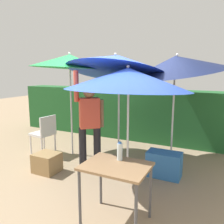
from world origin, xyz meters
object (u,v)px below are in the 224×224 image
at_px(umbrella_navy, 128,79).
at_px(cooler_box, 164,164).
at_px(crate_cardboard, 47,163).
at_px(folding_table, 116,172).
at_px(bottle_water, 120,151).
at_px(person_vendor, 89,122).
at_px(umbrella_orange, 117,64).
at_px(umbrella_yellow, 176,65).
at_px(umbrella_rainbow, 70,62).
at_px(chair_plastic, 45,132).

height_order(umbrella_navy, cooler_box, umbrella_navy).
distance_m(cooler_box, crate_cardboard, 2.16).
distance_m(folding_table, bottle_water, 0.27).
relative_size(person_vendor, bottle_water, 7.83).
xyz_separation_m(umbrella_orange, umbrella_navy, (0.52, -0.69, -0.27)).
bearing_deg(bottle_water, umbrella_yellow, 83.38).
bearing_deg(cooler_box, umbrella_navy, -144.87).
height_order(umbrella_yellow, person_vendor, umbrella_yellow).
relative_size(umbrella_navy, person_vendor, 1.11).
height_order(umbrella_navy, bottle_water, umbrella_navy).
height_order(umbrella_rainbow, umbrella_navy, umbrella_rainbow).
bearing_deg(folding_table, umbrella_yellow, 84.52).
bearing_deg(umbrella_navy, umbrella_orange, 127.18).
bearing_deg(umbrella_orange, bottle_water, -63.68).
bearing_deg(chair_plastic, cooler_box, 1.40).
bearing_deg(crate_cardboard, chair_plastic, 134.15).
bearing_deg(chair_plastic, umbrella_orange, 12.55).
bearing_deg(person_vendor, umbrella_orange, 64.72).
distance_m(person_vendor, cooler_box, 1.56).
bearing_deg(umbrella_yellow, umbrella_orange, -156.89).
bearing_deg(bottle_water, umbrella_navy, 106.97).
height_order(umbrella_orange, folding_table, umbrella_orange).
height_order(umbrella_yellow, crate_cardboard, umbrella_yellow).
relative_size(umbrella_orange, person_vendor, 1.29).
relative_size(cooler_box, crate_cardboard, 1.35).
bearing_deg(crate_cardboard, person_vendor, 36.23).
height_order(crate_cardboard, folding_table, folding_table).
distance_m(umbrella_yellow, person_vendor, 2.00).
distance_m(umbrella_navy, folding_table, 1.59).
xyz_separation_m(umbrella_orange, chair_plastic, (-1.63, -0.36, -1.50)).
relative_size(umbrella_navy, bottle_water, 8.67).
bearing_deg(folding_table, crate_cardboard, 157.76).
distance_m(umbrella_rainbow, umbrella_navy, 1.75).
bearing_deg(person_vendor, folding_table, -46.99).
bearing_deg(umbrella_rainbow, bottle_water, -39.39).
xyz_separation_m(umbrella_navy, chair_plastic, (-2.15, 0.32, -1.23)).
xyz_separation_m(umbrella_navy, folding_table, (0.32, -1.12, -1.08)).
distance_m(crate_cardboard, folding_table, 1.98).
relative_size(chair_plastic, bottle_water, 3.71).
bearing_deg(cooler_box, umbrella_yellow, 91.34).
bearing_deg(umbrella_orange, folding_table, -65.13).
distance_m(crate_cardboard, bottle_water, 1.96).
xyz_separation_m(umbrella_rainbow, folding_table, (1.92, -1.72, -1.41)).
bearing_deg(umbrella_orange, chair_plastic, -167.45).
xyz_separation_m(umbrella_navy, bottle_water, (0.29, -0.96, -0.88)).
bearing_deg(umbrella_navy, umbrella_yellow, 64.81).
distance_m(umbrella_yellow, bottle_water, 2.39).
height_order(umbrella_yellow, bottle_water, umbrella_yellow).
xyz_separation_m(crate_cardboard, bottle_water, (1.75, -0.56, 0.68)).
distance_m(person_vendor, bottle_water, 1.51).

